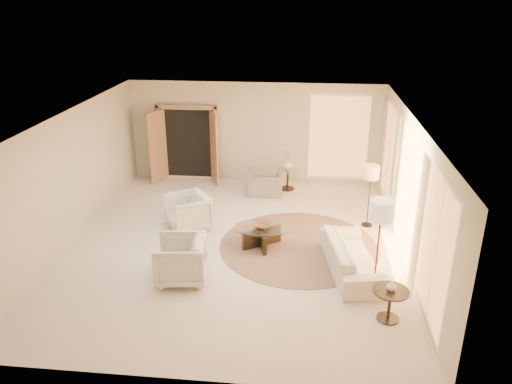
# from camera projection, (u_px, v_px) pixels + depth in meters

# --- Properties ---
(room) EXTENTS (7.04, 8.04, 2.83)m
(room) POSITION_uv_depth(u_px,v_px,m) (234.00, 185.00, 10.18)
(room) COLOR silver
(room) RESTS_ON ground
(windows_right) EXTENTS (0.10, 6.40, 2.40)m
(windows_right) POSITION_uv_depth(u_px,v_px,m) (406.00, 192.00, 9.95)
(windows_right) COLOR #FFB166
(windows_right) RESTS_ON room
(window_back_corner) EXTENTS (1.70, 0.10, 2.40)m
(window_back_corner) POSITION_uv_depth(u_px,v_px,m) (339.00, 138.00, 13.61)
(window_back_corner) COLOR #FFB166
(window_back_corner) RESTS_ON room
(curtains_right) EXTENTS (0.06, 5.20, 2.60)m
(curtains_right) POSITION_uv_depth(u_px,v_px,m) (396.00, 179.00, 10.80)
(curtains_right) COLOR tan
(curtains_right) RESTS_ON room
(french_doors) EXTENTS (1.95, 0.66, 2.16)m
(french_doors) POSITION_uv_depth(u_px,v_px,m) (187.00, 144.00, 14.00)
(french_doors) COLOR tan
(french_doors) RESTS_ON room
(area_rug) EXTENTS (3.48, 3.48, 0.01)m
(area_rug) POSITION_uv_depth(u_px,v_px,m) (299.00, 246.00, 10.68)
(area_rug) COLOR #4A3327
(area_rug) RESTS_ON room
(sofa) EXTENTS (1.20, 2.26, 0.63)m
(sofa) POSITION_uv_depth(u_px,v_px,m) (352.00, 257.00, 9.63)
(sofa) COLOR silver
(sofa) RESTS_ON room
(armchair_left) EXTENTS (1.16, 1.17, 0.89)m
(armchair_left) POSITION_uv_depth(u_px,v_px,m) (188.00, 210.00, 11.32)
(armchair_left) COLOR silver
(armchair_left) RESTS_ON room
(armchair_right) EXTENTS (0.95, 1.00, 0.93)m
(armchair_right) POSITION_uv_depth(u_px,v_px,m) (181.00, 258.00, 9.29)
(armchair_right) COLOR silver
(armchair_right) RESTS_ON room
(accent_chair) EXTENTS (0.98, 0.66, 0.83)m
(accent_chair) POSITION_uv_depth(u_px,v_px,m) (265.00, 180.00, 13.24)
(accent_chair) COLOR gray
(accent_chair) RESTS_ON room
(coffee_table) EXTENTS (1.55, 1.55, 0.44)m
(coffee_table) POSITION_uv_depth(u_px,v_px,m) (262.00, 234.00, 10.59)
(coffee_table) COLOR black
(coffee_table) RESTS_ON room
(end_table) EXTENTS (0.60, 0.60, 0.56)m
(end_table) POSITION_uv_depth(u_px,v_px,m) (390.00, 299.00, 8.17)
(end_table) COLOR black
(end_table) RESTS_ON room
(side_table) EXTENTS (0.50, 0.50, 0.58)m
(side_table) POSITION_uv_depth(u_px,v_px,m) (288.00, 177.00, 13.61)
(side_table) COLOR #2D2319
(side_table) RESTS_ON room
(floor_lamp_near) EXTENTS (0.36, 0.36, 1.47)m
(floor_lamp_near) POSITION_uv_depth(u_px,v_px,m) (371.00, 175.00, 11.15)
(floor_lamp_near) COLOR #2D2319
(floor_lamp_near) RESTS_ON room
(floor_lamp_far) EXTENTS (0.43, 0.43, 1.76)m
(floor_lamp_far) POSITION_uv_depth(u_px,v_px,m) (381.00, 214.00, 8.61)
(floor_lamp_far) COLOR #2D2319
(floor_lamp_far) RESTS_ON room
(bowl) EXTENTS (0.47, 0.47, 0.09)m
(bowl) POSITION_uv_depth(u_px,v_px,m) (262.00, 225.00, 10.51)
(bowl) COLOR brown
(bowl) RESTS_ON coffee_table
(end_vase) EXTENTS (0.21, 0.21, 0.17)m
(end_vase) POSITION_uv_depth(u_px,v_px,m) (392.00, 286.00, 8.08)
(end_vase) COLOR white
(end_vase) RESTS_ON end_table
(side_vase) EXTENTS (0.28, 0.28, 0.25)m
(side_vase) POSITION_uv_depth(u_px,v_px,m) (288.00, 165.00, 13.48)
(side_vase) COLOR white
(side_vase) RESTS_ON side_table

